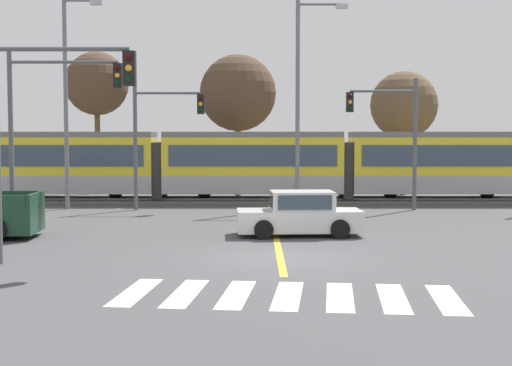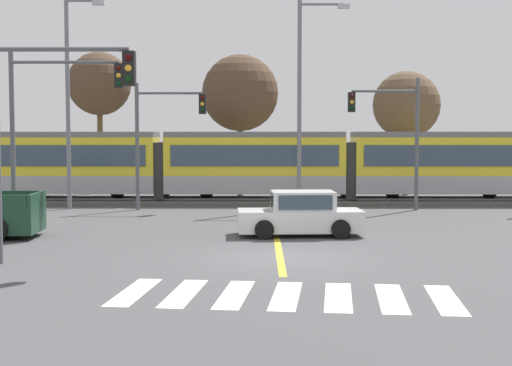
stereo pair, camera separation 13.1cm
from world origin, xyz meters
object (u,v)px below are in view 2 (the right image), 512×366
Objects in this scene: sedan_crossing at (300,215)px; street_lamp_centre at (304,92)px; traffic_light_far_right at (394,125)px; street_lamp_west at (71,92)px; bare_tree_east at (406,105)px; traffic_light_far_left at (161,127)px; bare_tree_far_west at (99,84)px; traffic_light_near_left at (44,112)px; traffic_light_mid_left at (49,110)px; bare_tree_west at (240,93)px; light_rail_tram at (255,163)px.

street_lamp_centre is (0.67, 9.39, 4.77)m from sedan_crossing.
street_lamp_west reaches higher than traffic_light_far_right.
street_lamp_centre reaches higher than bare_tree_east.
traffic_light_far_right is 10.64m from traffic_light_far_left.
bare_tree_far_west is 17.93m from bare_tree_east.
sedan_crossing is at bearing -94.08° from street_lamp_centre.
traffic_light_near_left is at bearing -94.51° from traffic_light_far_left.
sedan_crossing is at bearing 37.76° from traffic_light_near_left.
traffic_light_mid_left reaches higher than traffic_light_far_right.
bare_tree_west is at bearing -13.21° from bare_tree_far_west.
traffic_light_near_left is (-7.02, -5.44, 3.29)m from sedan_crossing.
traffic_light_far_left is at bearing 61.93° from traffic_light_mid_left.
light_rail_tram is 3.94× the size of bare_tree_east.
traffic_light_far_right is 14.94m from street_lamp_west.
street_lamp_west is 1.38× the size of bare_tree_east.
bare_tree_west is (-0.86, 3.92, 3.75)m from light_rail_tram.
street_lamp_centre is (9.87, 7.04, 1.13)m from traffic_light_mid_left.
light_rail_tram is 4.27× the size of traffic_light_mid_left.
traffic_light_mid_left is at bearing -156.17° from traffic_light_far_right.
bare_tree_far_west is at bearing 117.38° from traffic_light_far_left.
traffic_light_far_right is 0.92× the size of traffic_light_mid_left.
street_lamp_centre is (6.59, 0.88, 1.67)m from traffic_light_far_left.
traffic_light_far_left is 6.85m from street_lamp_centre.
traffic_light_near_left is at bearing -117.41° from street_lamp_centre.
traffic_light_near_left is at bearing -101.85° from bare_tree_west.
bare_tree_far_west is 1.17× the size of bare_tree_east.
bare_tree_far_west is (-9.21, 5.88, 4.40)m from light_rail_tram.
bare_tree_east is at bearing 24.97° from street_lamp_west.
traffic_light_far_right is at bearing -46.34° from bare_tree_west.
traffic_light_far_right is at bearing -12.36° from street_lamp_centre.
traffic_light_far_right is 0.85× the size of bare_tree_east.
traffic_light_mid_left is (-13.92, -6.15, 0.46)m from traffic_light_far_right.
sedan_crossing is 17.05m from bare_tree_west.
street_lamp_centre is 1.36× the size of bare_tree_east.
light_rail_tram is 12.59m from traffic_light_mid_left.
traffic_light_far_left is at bearing -172.36° from street_lamp_centre.
light_rail_tram is 4.82× the size of traffic_light_far_left.
traffic_light_far_right is 8.82m from bare_tree_east.
traffic_light_near_left is 0.75× the size of bare_tree_west.
bare_tree_west is (-7.23, 7.58, 1.91)m from traffic_light_far_right.
traffic_light_far_left is 15.48m from bare_tree_east.
traffic_light_far_left is 0.60× the size of street_lamp_centre.
light_rail_tram is 9.69m from street_lamp_west.
traffic_light_mid_left is at bearing -144.51° from street_lamp_centre.
bare_tree_east is at bearing 57.92° from traffic_light_near_left.
light_rail_tram is at bearing -77.64° from bare_tree_west.
traffic_light_mid_left is at bearing 165.68° from sedan_crossing.
bare_tree_far_west reaches higher than traffic_light_far_left.
bare_tree_far_west is at bearing 96.02° from traffic_light_mid_left.
sedan_crossing is at bearing -82.28° from light_rail_tram.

